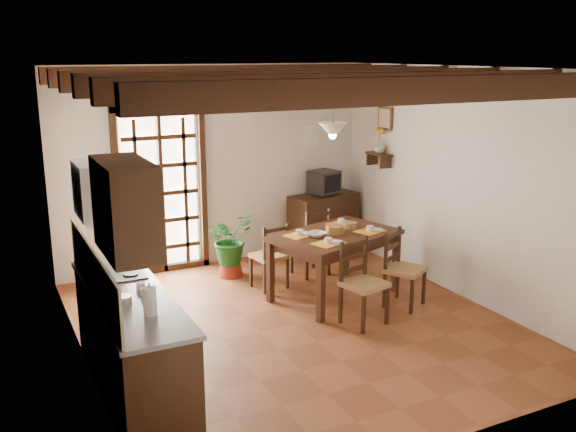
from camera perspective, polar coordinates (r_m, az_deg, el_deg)
ground_plane at (r=7.28m, az=0.71°, el=-9.61°), size 5.00×5.00×0.00m
room_shell at (r=6.74m, az=0.75°, el=4.63°), size 4.52×5.02×2.81m
ceiling_beams at (r=6.65m, az=0.78°, el=12.07°), size 4.50×4.34×0.20m
french_door at (r=8.83m, az=-11.22°, el=2.48°), size 1.26×0.11×2.32m
kitchen_counter at (r=5.96m, az=-13.77°, el=-10.69°), size 0.64×2.25×1.38m
upper_cabinet at (r=4.84m, az=-14.25°, el=0.69°), size 0.35×0.80×0.70m
range_hood at (r=6.07m, az=-16.53°, el=2.15°), size 0.38×0.60×0.54m
counter_items at (r=5.86m, az=-14.26°, el=-6.03°), size 0.50×1.43×0.25m
dining_table at (r=7.85m, az=4.19°, el=-2.27°), size 1.73×1.37×0.82m
chair_near_left at (r=7.24m, az=6.68°, el=-7.28°), size 0.52×0.50×0.95m
chair_near_right at (r=7.80m, az=10.22°, el=-5.86°), size 0.57×0.56×0.92m
chair_far_left at (r=8.25m, az=-1.64°, el=-4.62°), size 0.45×0.44×0.87m
chair_far_right at (r=8.74m, az=2.03°, el=-3.38°), size 0.49×0.47×0.94m
table_setting at (r=7.79m, az=4.22°, el=-0.83°), size 1.10×0.73×0.10m
table_bowl at (r=7.66m, az=2.56°, el=-1.64°), size 0.27×0.27×0.05m
sideboard at (r=9.70m, az=3.16°, el=-0.64°), size 1.12×0.68×0.89m
crt_tv at (r=9.55m, az=3.23°, el=3.04°), size 0.48×0.46×0.34m
fuse_box at (r=9.62m, az=1.97°, el=7.17°), size 0.25×0.03×0.32m
plant_pot at (r=8.77m, az=-5.11°, el=-4.62°), size 0.35×0.35×0.21m
potted_plant at (r=8.63m, az=-5.18°, el=-1.73°), size 2.03×1.91×1.80m
wall_shelf at (r=9.24m, az=8.08°, el=5.24°), size 0.20×0.42×0.20m
shelf_vase at (r=9.22m, az=8.11°, el=6.09°), size 0.15×0.15×0.15m
shelf_flowers at (r=9.19m, az=8.16°, el=7.37°), size 0.14×0.14×0.36m
framed_picture at (r=9.21m, az=8.63°, el=8.58°), size 0.03×0.32×0.32m
pendant_lamp at (r=7.66m, az=3.99°, el=7.76°), size 0.36×0.36×0.84m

